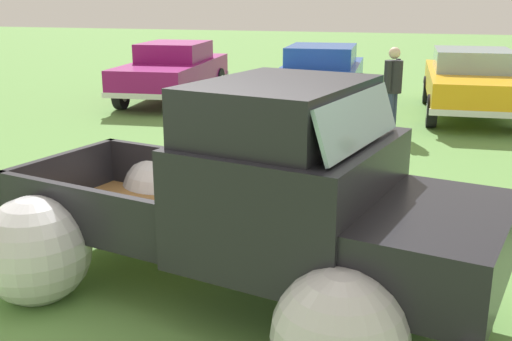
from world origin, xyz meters
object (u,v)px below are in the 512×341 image
vintage_pickup_truck (263,218)px  show_car_1 (320,74)px  show_car_0 (173,69)px  show_car_2 (471,80)px  spectator_0 (393,85)px

vintage_pickup_truck → show_car_1: (-1.27, 9.55, 0.03)m
show_car_0 → show_car_2: (7.09, -0.06, 0.00)m
show_car_0 → show_car_2: size_ratio=1.00×
show_car_1 → spectator_0: bearing=32.3°
vintage_pickup_truck → show_car_1: bearing=110.4°
show_car_1 → show_car_2: size_ratio=0.99×
vintage_pickup_truck → show_car_1: 9.63m
vintage_pickup_truck → show_car_0: bearing=130.5°
vintage_pickup_truck → show_car_0: vintage_pickup_truck is taller
show_car_2 → vintage_pickup_truck: bearing=-15.2°
show_car_1 → vintage_pickup_truck: bearing=3.9°
show_car_1 → spectator_0: (1.84, -2.53, 0.15)m
show_car_2 → show_car_0: bearing=-93.3°
show_car_0 → spectator_0: 6.11m
show_car_0 → show_car_1: 3.73m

